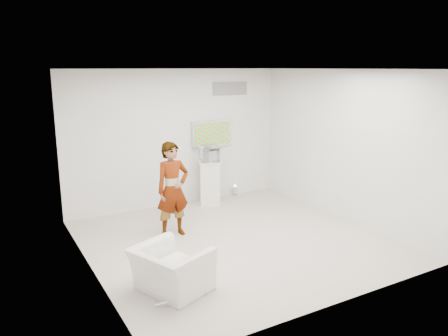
# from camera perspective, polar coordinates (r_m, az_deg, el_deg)

# --- Properties ---
(room) EXTENTS (5.01, 5.01, 3.00)m
(room) POSITION_cam_1_polar(r_m,az_deg,el_deg) (7.49, 1.49, 1.24)
(room) COLOR #ADA79E
(room) RESTS_ON ground
(tv) EXTENTS (1.00, 0.08, 0.60)m
(tv) POSITION_cam_1_polar(r_m,az_deg,el_deg) (9.99, -1.60, 4.51)
(tv) COLOR silver
(tv) RESTS_ON room
(logo_decal) EXTENTS (0.90, 0.02, 0.30)m
(logo_decal) POSITION_cam_1_polar(r_m,az_deg,el_deg) (10.17, 0.79, 10.33)
(logo_decal) COLOR slate
(logo_decal) RESTS_ON room
(person) EXTENTS (0.66, 0.46, 1.74)m
(person) POSITION_cam_1_polar(r_m,az_deg,el_deg) (7.95, -6.72, -2.80)
(person) COLOR silver
(person) RESTS_ON room
(armchair) EXTENTS (1.15, 1.21, 0.63)m
(armchair) POSITION_cam_1_polar(r_m,az_deg,el_deg) (6.20, -6.89, -13.02)
(armchair) COLOR silver
(armchair) RESTS_ON room
(pedestal) EXTENTS (0.62, 0.62, 0.98)m
(pedestal) POSITION_cam_1_polar(r_m,az_deg,el_deg) (9.83, -1.89, -1.93)
(pedestal) COLOR silver
(pedestal) RESTS_ON room
(floor_uplight) EXTENTS (0.19, 0.19, 0.27)m
(floor_uplight) POSITION_cam_1_polar(r_m,az_deg,el_deg) (10.49, 1.45, -2.99)
(floor_uplight) COLOR silver
(floor_uplight) RESTS_ON room
(vitrine) EXTENTS (0.43, 0.43, 0.37)m
(vitrine) POSITION_cam_1_polar(r_m,az_deg,el_deg) (9.68, -1.92, 1.93)
(vitrine) COLOR silver
(vitrine) RESTS_ON pedestal
(console) EXTENTS (0.12, 0.17, 0.23)m
(console) POSITION_cam_1_polar(r_m,az_deg,el_deg) (9.69, -1.92, 1.53)
(console) COLOR silver
(console) RESTS_ON pedestal
(wii_remote) EXTENTS (0.08, 0.14, 0.03)m
(wii_remote) POSITION_cam_1_polar(r_m,az_deg,el_deg) (8.04, -5.76, 2.49)
(wii_remote) COLOR silver
(wii_remote) RESTS_ON person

